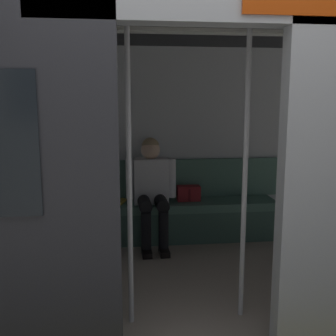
{
  "coord_description": "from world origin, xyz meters",
  "views": [
    {
      "loc": [
        0.44,
        2.19,
        1.57
      ],
      "look_at": [
        0.06,
        -1.18,
        1.0
      ],
      "focal_mm": 42.42,
      "sensor_mm": 36.0,
      "label": 1
    }
  ],
  "objects": [
    {
      "name": "bench_seat",
      "position": [
        0.0,
        -2.09,
        0.34
      ],
      "size": [
        2.57,
        0.44,
        0.45
      ],
      "color": "#4C7566",
      "rests_on": "ground_plane"
    },
    {
      "name": "person_seated",
      "position": [
        0.14,
        -2.04,
        0.67
      ],
      "size": [
        0.55,
        0.68,
        1.17
      ],
      "color": "silver",
      "rests_on": "ground_plane"
    },
    {
      "name": "train_car",
      "position": [
        0.06,
        -1.13,
        1.5
      ],
      "size": [
        6.4,
        2.61,
        2.29
      ],
      "color": "#ADAFB5",
      "rests_on": "ground_plane"
    },
    {
      "name": "grab_pole_far",
      "position": [
        -0.4,
        -0.46,
        1.08
      ],
      "size": [
        0.04,
        0.04,
        2.15
      ],
      "primitive_type": "cylinder",
      "color": "silver",
      "rests_on": "ground_plane"
    },
    {
      "name": "handbag",
      "position": [
        -0.29,
        -2.17,
        0.53
      ],
      "size": [
        0.26,
        0.15,
        0.17
      ],
      "color": "maroon",
      "rests_on": "bench_seat"
    },
    {
      "name": "grab_pole_door",
      "position": [
        0.4,
        -0.45,
        1.08
      ],
      "size": [
        0.04,
        0.04,
        2.15
      ],
      "primitive_type": "cylinder",
      "color": "silver",
      "rests_on": "ground_plane"
    },
    {
      "name": "book",
      "position": [
        0.51,
        -2.16,
        0.46
      ],
      "size": [
        0.21,
        0.25,
        0.03
      ],
      "primitive_type": "cube",
      "rotation": [
        0.0,
        0.0,
        -0.3
      ],
      "color": "gold",
      "rests_on": "bench_seat"
    }
  ]
}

